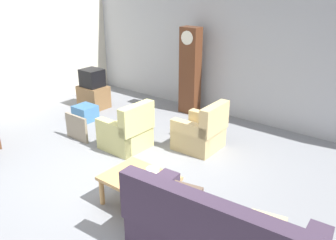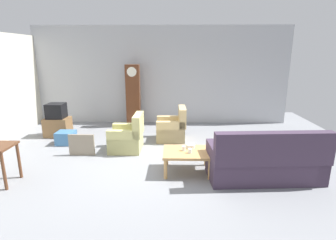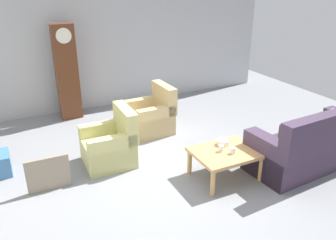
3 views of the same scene
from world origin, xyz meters
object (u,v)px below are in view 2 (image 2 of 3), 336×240
object	(u,v)px
framed_picture_leaning	(82,145)
cup_blue_rimmed	(190,151)
tv_crt	(56,111)
storage_box_blue	(66,138)
armchair_olive_far	(172,129)
couch_floral	(265,162)
armchair_olive_near	(128,138)
cup_white_porcelain	(184,148)
bowl_white_stacked	(191,146)
coffee_table_wood	(187,154)
tv_stand_cabinet	(58,127)
grandfather_clock	(133,96)

from	to	relation	value
framed_picture_leaning	cup_blue_rimmed	size ratio (longest dim) A/B	6.68
tv_crt	cup_blue_rimmed	world-z (taller)	tv_crt
framed_picture_leaning	storage_box_blue	world-z (taller)	framed_picture_leaning
armchair_olive_far	tv_crt	size ratio (longest dim) A/B	1.92
couch_floral	cup_blue_rimmed	bearing A→B (deg)	171.41
armchair_olive_near	cup_white_porcelain	size ratio (longest dim) A/B	9.86
bowl_white_stacked	cup_blue_rimmed	bearing A→B (deg)	-96.29
couch_floral	coffee_table_wood	bearing A→B (deg)	167.77
tv_stand_cabinet	storage_box_blue	size ratio (longest dim) A/B	1.49
armchair_olive_near	storage_box_blue	xyz separation A→B (m)	(-1.72, 0.42, -0.14)
tv_stand_cabinet	cup_white_porcelain	xyz separation A→B (m)	(3.56, -2.26, 0.22)
storage_box_blue	armchair_olive_near	bearing A→B (deg)	-13.76
coffee_table_wood	cup_blue_rimmed	world-z (taller)	cup_blue_rimmed
grandfather_clock	cup_blue_rimmed	size ratio (longest dim) A/B	22.12
armchair_olive_far	cup_white_porcelain	bearing A→B (deg)	-82.95
coffee_table_wood	storage_box_blue	bearing A→B (deg)	152.85
bowl_white_stacked	coffee_table_wood	bearing A→B (deg)	-113.00
armchair_olive_near	storage_box_blue	size ratio (longest dim) A/B	2.02
couch_floral	armchair_olive_near	distance (m)	3.24
tv_stand_cabinet	bowl_white_stacked	bearing A→B (deg)	-29.42
bowl_white_stacked	framed_picture_leaning	bearing A→B (deg)	165.90
framed_picture_leaning	storage_box_blue	xyz separation A→B (m)	(-0.69, 0.78, -0.09)
couch_floral	framed_picture_leaning	bearing A→B (deg)	163.66
tv_stand_cabinet	tv_crt	bearing A→B (deg)	0.00
framed_picture_leaning	cup_white_porcelain	bearing A→B (deg)	-18.65
cup_white_porcelain	bowl_white_stacked	size ratio (longest dim) A/B	0.50
tv_crt	framed_picture_leaning	size ratio (longest dim) A/B	0.80
couch_floral	armchair_olive_far	bearing A→B (deg)	127.24
armchair_olive_far	grandfather_clock	size ratio (longest dim) A/B	0.46
couch_floral	coffee_table_wood	world-z (taller)	couch_floral
tv_crt	cup_blue_rimmed	size ratio (longest dim) A/B	5.34
tv_crt	tv_stand_cabinet	bearing A→B (deg)	0.00
bowl_white_stacked	cup_white_porcelain	bearing A→B (deg)	-131.90
framed_picture_leaning	cup_white_porcelain	size ratio (longest dim) A/B	6.43
armchair_olive_far	coffee_table_wood	distance (m)	2.05
grandfather_clock	tv_stand_cabinet	size ratio (longest dim) A/B	2.92
armchair_olive_far	cup_blue_rimmed	distance (m)	2.16
armchair_olive_near	tv_crt	world-z (taller)	tv_crt
armchair_olive_far	cup_blue_rimmed	bearing A→B (deg)	-80.29
coffee_table_wood	framed_picture_leaning	bearing A→B (deg)	161.27
coffee_table_wood	grandfather_clock	distance (m)	3.87
couch_floral	grandfather_clock	bearing A→B (deg)	128.97
couch_floral	armchair_olive_far	size ratio (longest dim) A/B	2.34
tv_crt	storage_box_blue	world-z (taller)	tv_crt
coffee_table_wood	framed_picture_leaning	world-z (taller)	framed_picture_leaning
tv_stand_cabinet	cup_blue_rimmed	size ratio (longest dim) A/B	7.57
cup_blue_rimmed	bowl_white_stacked	size ratio (longest dim) A/B	0.48
tv_stand_cabinet	couch_floral	bearing A→B (deg)	-27.08
grandfather_clock	storage_box_blue	distance (m)	2.55
armchair_olive_far	storage_box_blue	world-z (taller)	armchair_olive_far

